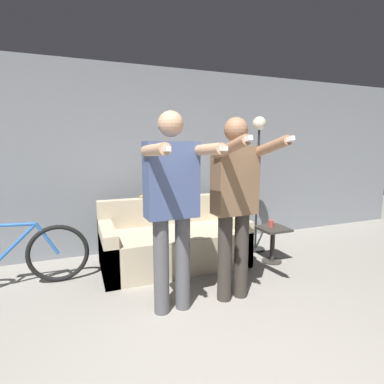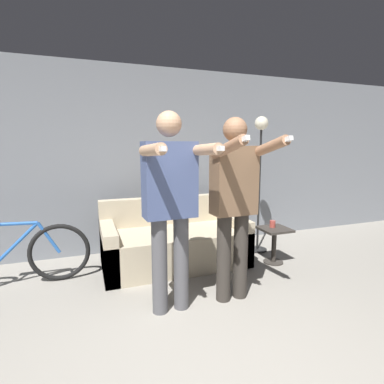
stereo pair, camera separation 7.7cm
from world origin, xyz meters
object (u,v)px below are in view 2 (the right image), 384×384
Objects in this scene: person_left at (170,199)px; floor_lamp at (260,156)px; side_table at (274,239)px; cup at (273,224)px; bicycle at (11,256)px; couch at (174,243)px; person_right at (235,197)px; cat at (160,191)px.

floor_lamp reaches higher than person_left.
cup is (-0.00, 0.04, 0.18)m from side_table.
couch is at bearing 1.19° from bicycle.
couch is 3.86× the size of side_table.
couch is at bearing 69.94° from person_left.
cup is (1.22, -0.38, 0.23)m from couch.
person_right is 0.93× the size of floor_lamp.
floor_lamp is at bearing 2.40° from couch.
cat is at bearing 149.66° from side_table.
cup is at bearing 21.59° from person_left.
person_left is (-0.34, -1.08, 0.78)m from couch.
person_left reaches higher than cup.
floor_lamp reaches higher than side_table.
cat is 1.55m from cup.
floor_lamp is at bearing 1.69° from bicycle.
person_right is at bearing -131.23° from floor_lamp.
person_left is 1.45m from cat.
bicycle is at bearing 172.85° from side_table.
floor_lamp is at bearing 83.73° from side_table.
floor_lamp is at bearing 82.66° from cup.
person_right is at bearing -26.22° from bicycle.
person_right is 2.45m from bicycle.
person_right reaches higher than cat.
person_left is at bearing -107.54° from couch.
couch is 1.82m from bicycle.
person_right reaches higher than bicycle.
couch is 20.55× the size of cup.
floor_lamp is 1.15m from side_table.
person_right is at bearing -75.22° from cat.
person_left is 1.80m from cup.
couch is 1.12× the size of bicycle.
couch is 1.30m from cup.
side_table is (1.57, 0.66, -0.73)m from person_left.
side_table is at bearing 20.19° from person_left.
floor_lamp is (1.62, 1.13, 0.32)m from person_left.
person_right is at bearing -75.00° from couch.
couch is at bearing 103.24° from person_right.
person_right is at bearing -143.17° from cup.
person_right is 20.35× the size of cup.
side_table is at bearing -18.91° from couch.
side_table is 5.33× the size of cup.
cat is 0.22× the size of floor_lamp.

